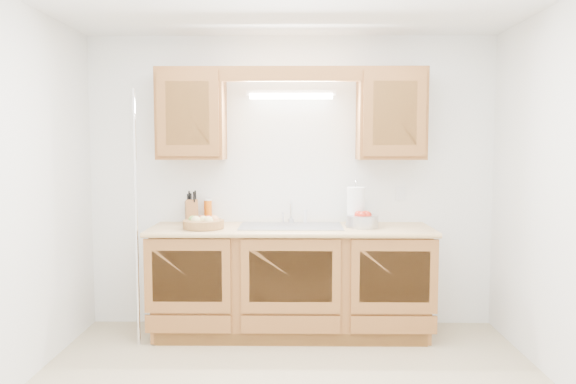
{
  "coord_description": "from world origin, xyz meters",
  "views": [
    {
      "loc": [
        0.03,
        -3.37,
        1.57
      ],
      "look_at": [
        -0.02,
        0.85,
        1.22
      ],
      "focal_mm": 35.0,
      "sensor_mm": 36.0,
      "label": 1
    }
  ],
  "objects_px": {
    "apple_bowl": "(362,220)",
    "paper_towel": "(356,207)",
    "fruit_basket": "(204,223)",
    "knife_block": "(192,211)"
  },
  "relations": [
    {
      "from": "fruit_basket",
      "to": "paper_towel",
      "type": "relative_size",
      "value": 0.97
    },
    {
      "from": "paper_towel",
      "to": "fruit_basket",
      "type": "bearing_deg",
      "value": -171.87
    },
    {
      "from": "paper_towel",
      "to": "knife_block",
      "type": "bearing_deg",
      "value": 175.64
    },
    {
      "from": "apple_bowl",
      "to": "paper_towel",
      "type": "bearing_deg",
      "value": 112.0
    },
    {
      "from": "knife_block",
      "to": "paper_towel",
      "type": "height_order",
      "value": "paper_towel"
    },
    {
      "from": "fruit_basket",
      "to": "paper_towel",
      "type": "bearing_deg",
      "value": 8.13
    },
    {
      "from": "knife_block",
      "to": "fruit_basket",
      "type": "bearing_deg",
      "value": -80.16
    },
    {
      "from": "fruit_basket",
      "to": "apple_bowl",
      "type": "relative_size",
      "value": 1.28
    },
    {
      "from": "knife_block",
      "to": "apple_bowl",
      "type": "height_order",
      "value": "knife_block"
    },
    {
      "from": "paper_towel",
      "to": "apple_bowl",
      "type": "xyz_separation_m",
      "value": [
        0.04,
        -0.11,
        -0.1
      ]
    }
  ]
}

